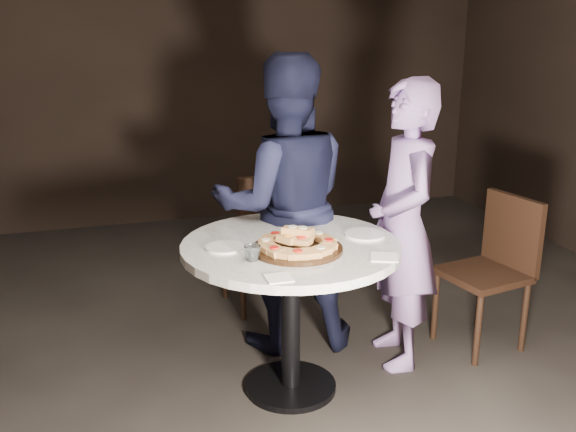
{
  "coord_description": "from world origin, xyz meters",
  "views": [
    {
      "loc": [
        -0.96,
        -2.84,
        1.92
      ],
      "look_at": [
        -0.04,
        0.18,
        0.98
      ],
      "focal_mm": 40.0,
      "sensor_mm": 36.0,
      "label": 1
    }
  ],
  "objects_px": {
    "chair_right": "(495,261)",
    "diner_teal": "(403,226)",
    "table": "(291,272)",
    "chair_far": "(265,231)",
    "focaccia_pile": "(297,241)",
    "water_glass": "(252,253)",
    "diner_navy": "(284,206)",
    "serving_board": "(297,249)"
  },
  "relations": [
    {
      "from": "table",
      "to": "diner_navy",
      "type": "bearing_deg",
      "value": 76.83
    },
    {
      "from": "chair_far",
      "to": "diner_navy",
      "type": "distance_m",
      "value": 0.58
    },
    {
      "from": "water_glass",
      "to": "chair_far",
      "type": "height_order",
      "value": "chair_far"
    },
    {
      "from": "table",
      "to": "serving_board",
      "type": "bearing_deg",
      "value": -92.49
    },
    {
      "from": "serving_board",
      "to": "water_glass",
      "type": "xyz_separation_m",
      "value": [
        -0.24,
        -0.07,
        0.03
      ]
    },
    {
      "from": "chair_right",
      "to": "diner_teal",
      "type": "bearing_deg",
      "value": -99.06
    },
    {
      "from": "serving_board",
      "to": "water_glass",
      "type": "relative_size",
      "value": 5.56
    },
    {
      "from": "water_glass",
      "to": "chair_right",
      "type": "distance_m",
      "value": 1.68
    },
    {
      "from": "chair_far",
      "to": "chair_right",
      "type": "xyz_separation_m",
      "value": [
        1.22,
        -0.87,
        -0.03
      ]
    },
    {
      "from": "chair_far",
      "to": "chair_right",
      "type": "relative_size",
      "value": 1.06
    },
    {
      "from": "chair_far",
      "to": "chair_right",
      "type": "height_order",
      "value": "chair_far"
    },
    {
      "from": "serving_board",
      "to": "chair_far",
      "type": "bearing_deg",
      "value": 82.9
    },
    {
      "from": "chair_right",
      "to": "chair_far",
      "type": "bearing_deg",
      "value": -136.2
    },
    {
      "from": "chair_right",
      "to": "diner_navy",
      "type": "bearing_deg",
      "value": -117.87
    },
    {
      "from": "chair_far",
      "to": "diner_teal",
      "type": "height_order",
      "value": "diner_teal"
    },
    {
      "from": "chair_far",
      "to": "diner_navy",
      "type": "xyz_separation_m",
      "value": [
        -0.01,
        -0.49,
        0.31
      ]
    },
    {
      "from": "table",
      "to": "serving_board",
      "type": "height_order",
      "value": "serving_board"
    },
    {
      "from": "table",
      "to": "diner_teal",
      "type": "distance_m",
      "value": 0.74
    },
    {
      "from": "focaccia_pile",
      "to": "table",
      "type": "bearing_deg",
      "value": 87.67
    },
    {
      "from": "serving_board",
      "to": "chair_right",
      "type": "relative_size",
      "value": 0.48
    },
    {
      "from": "table",
      "to": "water_glass",
      "type": "bearing_deg",
      "value": -142.87
    },
    {
      "from": "chair_right",
      "to": "diner_navy",
      "type": "height_order",
      "value": "diner_navy"
    },
    {
      "from": "diner_navy",
      "to": "diner_teal",
      "type": "distance_m",
      "value": 0.71
    },
    {
      "from": "table",
      "to": "chair_right",
      "type": "distance_m",
      "value": 1.37
    },
    {
      "from": "serving_board",
      "to": "chair_right",
      "type": "xyz_separation_m",
      "value": [
        1.36,
        0.28,
        -0.32
      ]
    },
    {
      "from": "focaccia_pile",
      "to": "chair_right",
      "type": "xyz_separation_m",
      "value": [
        1.36,
        0.28,
        -0.36
      ]
    },
    {
      "from": "focaccia_pile",
      "to": "chair_far",
      "type": "height_order",
      "value": "chair_far"
    },
    {
      "from": "diner_navy",
      "to": "table",
      "type": "bearing_deg",
      "value": 84.76
    },
    {
      "from": "table",
      "to": "serving_board",
      "type": "xyz_separation_m",
      "value": [
        -0.01,
        -0.12,
        0.17
      ]
    },
    {
      "from": "chair_far",
      "to": "chair_right",
      "type": "distance_m",
      "value": 1.5
    },
    {
      "from": "focaccia_pile",
      "to": "water_glass",
      "type": "height_order",
      "value": "focaccia_pile"
    },
    {
      "from": "chair_right",
      "to": "table",
      "type": "bearing_deg",
      "value": -93.78
    },
    {
      "from": "table",
      "to": "diner_teal",
      "type": "relative_size",
      "value": 0.79
    },
    {
      "from": "diner_navy",
      "to": "chair_right",
      "type": "bearing_deg",
      "value": 170.7
    },
    {
      "from": "chair_right",
      "to": "diner_teal",
      "type": "distance_m",
      "value": 0.71
    },
    {
      "from": "serving_board",
      "to": "focaccia_pile",
      "type": "bearing_deg",
      "value": 62.1
    },
    {
      "from": "table",
      "to": "chair_right",
      "type": "relative_size",
      "value": 1.39
    },
    {
      "from": "water_glass",
      "to": "chair_far",
      "type": "distance_m",
      "value": 1.32
    },
    {
      "from": "chair_far",
      "to": "serving_board",
      "type": "bearing_deg",
      "value": 76.61
    },
    {
      "from": "chair_right",
      "to": "diner_teal",
      "type": "relative_size",
      "value": 0.56
    },
    {
      "from": "focaccia_pile",
      "to": "diner_navy",
      "type": "xyz_separation_m",
      "value": [
        0.13,
        0.67,
        -0.01
      ]
    },
    {
      "from": "table",
      "to": "diner_navy",
      "type": "relative_size",
      "value": 0.73
    }
  ]
}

